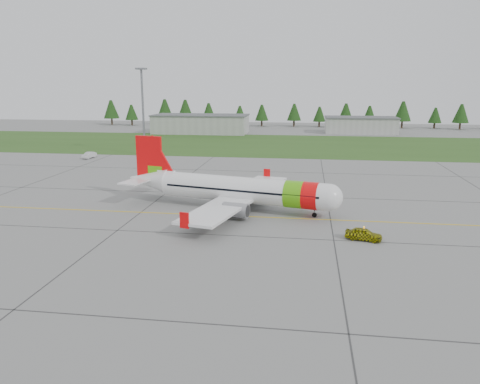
# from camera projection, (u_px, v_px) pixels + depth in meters

# --- Properties ---
(ground) EXTENTS (320.00, 320.00, 0.00)m
(ground) POSITION_uv_depth(u_px,v_px,m) (244.00, 236.00, 52.80)
(ground) COLOR gray
(ground) RESTS_ON ground
(aircraft) EXTENTS (30.95, 29.07, 9.51)m
(aircraft) POSITION_uv_depth(u_px,v_px,m) (238.00, 190.00, 63.52)
(aircraft) COLOR white
(aircraft) RESTS_ON ground
(follow_me_car) EXTENTS (1.74, 1.91, 3.99)m
(follow_me_car) POSITION_uv_depth(u_px,v_px,m) (364.00, 223.00, 51.07)
(follow_me_car) COLOR #D9D70C
(follow_me_car) RESTS_ON ground
(service_van) EXTENTS (1.69, 1.62, 4.31)m
(service_van) POSITION_uv_depth(u_px,v_px,m) (88.00, 149.00, 107.60)
(service_van) COLOR silver
(service_van) RESTS_ON ground
(grass_strip) EXTENTS (320.00, 50.00, 0.03)m
(grass_strip) POSITION_uv_depth(u_px,v_px,m) (283.00, 145.00, 131.86)
(grass_strip) COLOR #30561E
(grass_strip) RESTS_ON ground
(taxi_guideline) EXTENTS (120.00, 0.25, 0.02)m
(taxi_guideline) POSITION_uv_depth(u_px,v_px,m) (252.00, 217.00, 60.51)
(taxi_guideline) COLOR gold
(taxi_guideline) RESTS_ON ground
(hangar_west) EXTENTS (32.00, 14.00, 6.00)m
(hangar_west) POSITION_uv_depth(u_px,v_px,m) (201.00, 124.00, 162.33)
(hangar_west) COLOR #A8A8A3
(hangar_west) RESTS_ON ground
(hangar_east) EXTENTS (24.00, 12.00, 5.20)m
(hangar_east) POSITION_uv_depth(u_px,v_px,m) (360.00, 126.00, 162.53)
(hangar_east) COLOR #A8A8A3
(hangar_east) RESTS_ON ground
(floodlight_mast) EXTENTS (0.50, 0.50, 20.00)m
(floodlight_mast) POSITION_uv_depth(u_px,v_px,m) (143.00, 113.00, 110.89)
(floodlight_mast) COLOR slate
(floodlight_mast) RESTS_ON ground
(treeline) EXTENTS (160.00, 8.00, 10.00)m
(treeline) POSITION_uv_depth(u_px,v_px,m) (291.00, 114.00, 184.73)
(treeline) COLOR #1C3F14
(treeline) RESTS_ON ground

